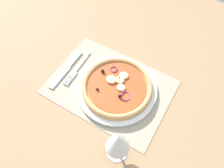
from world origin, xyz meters
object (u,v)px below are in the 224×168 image
(pizza, at_px, (118,85))
(fork, at_px, (76,69))
(knife, at_px, (66,70))
(wine_glass, at_px, (118,143))
(plate, at_px, (118,88))

(pizza, xyz_separation_m, fork, (0.18, 0.01, -0.02))
(knife, distance_m, wine_glass, 0.39)
(pizza, bearing_deg, wine_glass, 119.60)
(pizza, distance_m, wine_glass, 0.24)
(knife, height_order, wine_glass, wine_glass)
(plate, bearing_deg, fork, 2.16)
(plate, distance_m, pizza, 0.02)
(pizza, relative_size, wine_glass, 1.75)
(fork, relative_size, wine_glass, 1.21)
(fork, bearing_deg, wine_glass, 54.28)
(plate, relative_size, fork, 1.63)
(pizza, distance_m, fork, 0.18)
(plate, bearing_deg, wine_glass, 119.60)
(plate, distance_m, knife, 0.22)
(knife, bearing_deg, fork, 121.75)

